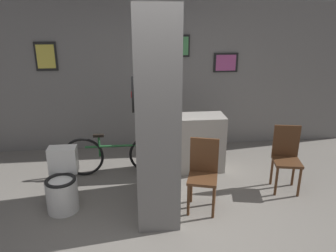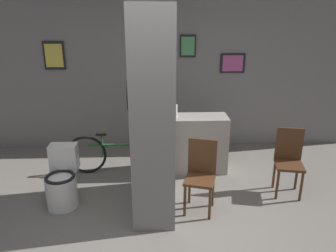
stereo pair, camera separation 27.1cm
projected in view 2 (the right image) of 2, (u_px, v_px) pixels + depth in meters
name	position (u px, v px, depth m)	size (l,w,h in m)	color
ground_plane	(146.00, 231.00, 3.79)	(14.00, 14.00, 0.00)	slate
wall_back	(148.00, 77.00, 5.84)	(8.00, 0.09, 2.60)	gray
pillar_center	(153.00, 110.00, 3.91)	(0.52, 1.16, 2.60)	gray
counter_shelf	(188.00, 144.00, 5.14)	(1.21, 0.44, 0.90)	gray
toilet	(62.00, 182.00, 4.25)	(0.40, 0.56, 0.76)	white
chair_near_pillar	(201.00, 173.00, 4.09)	(0.45, 0.45, 0.92)	#4C2D19
chair_by_doorway	(289.00, 159.00, 4.48)	(0.43, 0.43, 0.92)	#4C2D19
bicycle	(119.00, 153.00, 5.09)	(1.63, 0.42, 0.67)	black
bottle_tall	(175.00, 110.00, 4.91)	(0.09, 0.09, 0.32)	silver
bottle_short	(167.00, 112.00, 4.89)	(0.06, 0.06, 0.25)	olive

